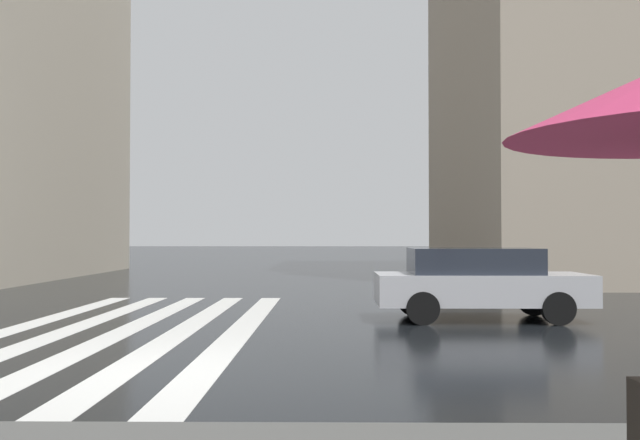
% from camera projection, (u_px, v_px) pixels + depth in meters
% --- Properties ---
extents(ground_plane, '(220.00, 220.00, 0.00)m').
position_uv_depth(ground_plane, '(158.00, 371.00, 8.89)').
color(ground_plane, black).
extents(zebra_crossing, '(13.00, 4.50, 0.01)m').
position_uv_depth(zebra_crossing, '(129.00, 329.00, 12.91)').
color(zebra_crossing, silver).
rests_on(zebra_crossing, ground_plane).
extents(car_silver, '(1.85, 4.10, 1.41)m').
position_uv_depth(car_silver, '(479.00, 281.00, 14.35)').
color(car_silver, '#B7B7BC').
rests_on(car_silver, ground_plane).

